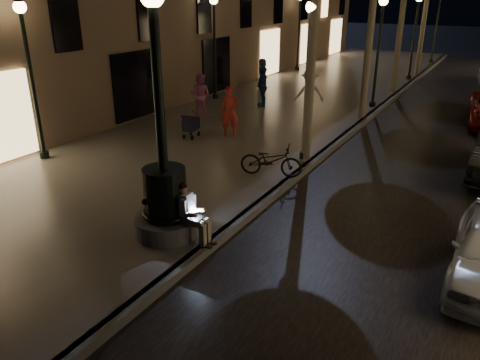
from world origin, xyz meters
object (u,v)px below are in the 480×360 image
Objects in this scene: lamp_curb_d at (438,18)px; pedestrian_dark at (262,74)px; lamp_curb_b at (380,37)px; lamp_left_a at (28,59)px; pedestrian_blue at (263,86)px; lamp_curb_c at (416,25)px; pedestrian_pink at (200,95)px; bicycle at (271,160)px; lamp_left_b at (214,33)px; lamp_curb_a at (309,59)px; pedestrian_red at (230,112)px; seated_man_laptop at (189,211)px; lamp_left_c at (299,21)px; fountain_lamppost at (165,190)px; pedestrian_white at (309,93)px; stroller at (191,125)px.

pedestrian_dark is at bearing -112.98° from lamp_curb_d.
lamp_curb_b and lamp_left_a have the same top height.
lamp_curb_c is at bearing 120.71° from pedestrian_blue.
lamp_curb_d is (0.00, 16.00, 0.00)m from lamp_curb_b.
pedestrian_pink is (-5.73, -21.29, -2.15)m from lamp_curb_d.
pedestrian_blue is 8.61m from bicycle.
lamp_left_b is 10.73m from bicycle.
pedestrian_pink is at bearing 154.70° from lamp_curb_a.
pedestrian_red is at bearing -22.71° from pedestrian_blue.
lamp_curb_d is (0.09, 30.00, 2.35)m from seated_man_laptop.
pedestrian_blue is at bearing -75.26° from lamp_left_c.
lamp_left_c is 2.73× the size of pedestrian_pink.
fountain_lamppost reaches higher than bicycle.
lamp_curb_c reaches higher than pedestrian_white.
lamp_curb_d reaches higher than pedestrian_blue.
pedestrian_dark is at bearing 75.36° from lamp_left_b.
pedestrian_red reaches higher than pedestrian_dark.
pedestrian_blue is (-4.39, -2.32, -2.14)m from lamp_curb_b.
pedestrian_red is (-2.53, 6.89, -0.11)m from fountain_lamppost.
fountain_lamppost is 2.90× the size of pedestrian_red.
pedestrian_blue is (-4.39, 5.68, -2.14)m from lamp_curb_a.
pedestrian_blue is (-4.39, -18.32, -2.14)m from lamp_curb_d.
fountain_lamppost reaches higher than lamp_curb_b.
lamp_curb_b is 1.00× the size of lamp_curb_d.
lamp_curb_a reaches higher than stroller.
lamp_curb_a is at bearing -44.72° from pedestrian_red.
fountain_lamppost is at bearing -61.93° from lamp_left_b.
lamp_left_c is at bearing 131.59° from lamp_curb_b.
fountain_lamppost reaches higher than pedestrian_red.
pedestrian_blue is at bearing -56.00° from pedestrian_white.
fountain_lamppost is 4.07× the size of seated_man_laptop.
lamp_curb_d is (0.00, 8.00, 0.00)m from lamp_curb_c.
lamp_curb_c and lamp_curb_d have the same top height.
lamp_left_c reaches higher than bicycle.
lamp_curb_b is at bearing -148.94° from pedestrian_pink.
stroller is at bearing -118.53° from lamp_curb_b.
lamp_left_b is (0.00, 10.00, 0.00)m from lamp_left_a.
lamp_left_a and lamp_left_b have the same top height.
seated_man_laptop is 22.13m from lamp_curb_c.
fountain_lamppost reaches higher than lamp_curb_d.
lamp_curb_b is 8.00m from lamp_curb_c.
lamp_curb_c is 5.00× the size of stroller.
pedestrian_dark is at bearing 123.93° from lamp_curb_a.
seated_man_laptop is 0.72× the size of pedestrian_pink.
lamp_left_b is 7.06m from stroller.
lamp_left_c is at bearing 180.00° from lamp_curb_c.
lamp_left_a is 10.28m from pedestrian_blue.
fountain_lamppost reaches higher than pedestrian_dark.
lamp_left_a is at bearing -51.91° from pedestrian_blue.
lamp_left_a is 20.00m from lamp_left_c.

